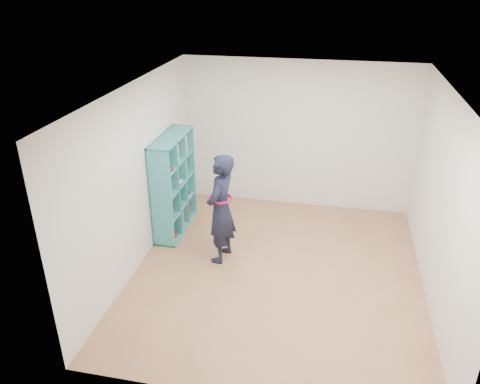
# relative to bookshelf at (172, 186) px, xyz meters

# --- Properties ---
(floor) EXTENTS (4.50, 4.50, 0.00)m
(floor) POSITION_rel_bookshelf_xyz_m (1.84, -0.90, -0.78)
(floor) COLOR #996945
(floor) RESTS_ON ground
(ceiling) EXTENTS (4.50, 4.50, 0.00)m
(ceiling) POSITION_rel_bookshelf_xyz_m (1.84, -0.90, 1.82)
(ceiling) COLOR white
(ceiling) RESTS_ON wall_back
(wall_left) EXTENTS (0.02, 4.50, 2.60)m
(wall_left) POSITION_rel_bookshelf_xyz_m (-0.16, -0.90, 0.52)
(wall_left) COLOR silver
(wall_left) RESTS_ON floor
(wall_right) EXTENTS (0.02, 4.50, 2.60)m
(wall_right) POSITION_rel_bookshelf_xyz_m (3.84, -0.90, 0.52)
(wall_right) COLOR silver
(wall_right) RESTS_ON floor
(wall_back) EXTENTS (4.00, 0.02, 2.60)m
(wall_back) POSITION_rel_bookshelf_xyz_m (1.84, 1.35, 0.52)
(wall_back) COLOR silver
(wall_back) RESTS_ON floor
(wall_front) EXTENTS (4.00, 0.02, 2.60)m
(wall_front) POSITION_rel_bookshelf_xyz_m (1.84, -3.15, 0.52)
(wall_front) COLOR silver
(wall_front) RESTS_ON floor
(bookshelf) EXTENTS (0.35, 1.20, 1.60)m
(bookshelf) POSITION_rel_bookshelf_xyz_m (0.00, 0.00, 0.00)
(bookshelf) COLOR teal
(bookshelf) RESTS_ON floor
(person) EXTENTS (0.48, 0.65, 1.65)m
(person) POSITION_rel_bookshelf_xyz_m (0.98, -0.70, 0.05)
(person) COLOR black
(person) RESTS_ON floor
(smartphone) EXTENTS (0.01, 0.09, 0.13)m
(smartphone) POSITION_rel_bookshelf_xyz_m (0.85, -0.58, 0.15)
(smartphone) COLOR silver
(smartphone) RESTS_ON person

